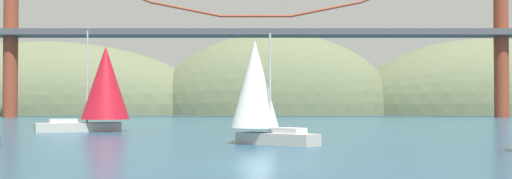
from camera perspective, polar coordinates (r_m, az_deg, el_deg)
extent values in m
plane|color=navy|center=(26.00, -0.02, -7.06)|extent=(360.00, 360.00, 0.00)
ellipsoid|color=#5B6647|center=(160.97, 1.79, -2.28)|extent=(62.55, 44.00, 42.12)
ellipsoid|color=#5B6647|center=(171.71, 20.47, -2.13)|extent=(71.26, 44.00, 39.24)
ellipsoid|color=#5B6647|center=(170.04, -18.88, -2.15)|extent=(88.16, 44.00, 37.75)
cylinder|color=brown|center=(131.00, -21.62, 5.54)|extent=(2.80, 2.80, 36.20)
cylinder|color=brown|center=(130.99, 21.63, 5.54)|extent=(2.80, 2.80, 36.20)
cube|color=#47474C|center=(121.67, 0.01, 5.21)|extent=(132.09, 6.00, 1.20)
cylinder|color=brown|center=(123.07, -6.45, 7.35)|extent=(13.82, 0.50, 3.22)
cylinder|color=brown|center=(122.10, 0.01, 6.77)|extent=(13.73, 0.50, 0.50)
cylinder|color=brown|center=(123.07, 6.46, 7.35)|extent=(13.82, 0.50, 3.22)
cube|color=#B7B2A8|center=(60.38, -16.01, -3.36)|extent=(7.85, 4.80, 0.84)
cube|color=beige|center=(60.21, -17.32, -2.78)|extent=(2.85, 2.33, 0.36)
cylinder|color=#B2B2B7|center=(60.49, -15.26, 1.16)|extent=(0.14, 0.14, 8.70)
cone|color=#B21423|center=(60.72, -13.67, 0.62)|extent=(5.96, 5.96, 6.99)
cube|color=#B7B2A8|center=(39.55, 1.96, -4.57)|extent=(5.42, 4.80, 0.74)
cube|color=beige|center=(38.93, 3.16, -3.80)|extent=(2.19, 2.11, 0.36)
cylinder|color=#B2B2B7|center=(39.85, 1.31, 0.60)|extent=(0.14, 0.14, 6.41)
cone|color=white|center=(40.60, -0.08, 0.51)|extent=(4.42, 4.42, 5.73)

